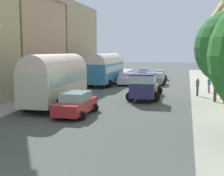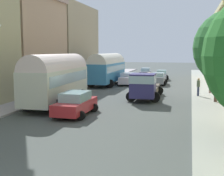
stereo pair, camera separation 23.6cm
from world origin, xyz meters
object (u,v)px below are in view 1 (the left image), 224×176
(car_1, at_px, (160,75))
(pedestrian_0, at_px, (209,84))
(car_0, at_px, (157,79))
(car_2, at_px, (76,104))
(car_4, at_px, (144,72))
(pedestrian_1, at_px, (198,86))
(cargo_truck_0, at_px, (145,85))
(parked_bus_1, at_px, (106,68))
(parked_bus_0, at_px, (56,77))
(car_3, at_px, (127,79))

(car_1, relative_size, pedestrian_0, 2.44)
(car_0, xyz_separation_m, pedestrian_0, (5.92, -7.26, 0.20))
(car_1, height_order, car_2, car_2)
(car_4, xyz_separation_m, pedestrian_1, (7.99, -20.86, 0.32))
(cargo_truck_0, bearing_deg, parked_bus_1, 121.64)
(cargo_truck_0, xyz_separation_m, car_2, (-3.59, -7.65, -0.49))
(cargo_truck_0, relative_size, car_4, 1.61)
(car_4, bearing_deg, parked_bus_0, -96.08)
(car_0, relative_size, pedestrian_1, 2.30)
(parked_bus_0, bearing_deg, car_0, 69.63)
(cargo_truck_0, relative_size, pedestrian_0, 4.20)
(parked_bus_1, relative_size, car_0, 2.22)
(car_1, bearing_deg, parked_bus_1, -124.26)
(parked_bus_0, relative_size, cargo_truck_0, 1.22)
(car_2, distance_m, pedestrian_0, 15.73)
(car_2, distance_m, car_3, 18.42)
(car_3, relative_size, pedestrian_0, 2.32)
(pedestrian_0, height_order, pedestrian_1, pedestrian_1)
(car_2, bearing_deg, car_4, 89.57)
(parked_bus_0, distance_m, pedestrian_0, 15.55)
(car_0, distance_m, pedestrian_0, 9.37)
(pedestrian_1, bearing_deg, parked_bus_1, 144.89)
(car_1, height_order, car_3, car_3)
(car_4, bearing_deg, car_3, -91.68)
(car_4, distance_m, pedestrian_1, 22.34)
(car_2, bearing_deg, parked_bus_1, 98.66)
(car_1, relative_size, car_2, 0.95)
(parked_bus_1, bearing_deg, cargo_truck_0, -58.36)
(cargo_truck_0, xyz_separation_m, car_0, (-0.09, 12.20, -0.50))
(pedestrian_0, relative_size, pedestrian_1, 0.94)
(pedestrian_0, bearing_deg, car_1, 113.41)
(parked_bus_1, relative_size, cargo_truck_0, 1.29)
(cargo_truck_0, distance_m, car_2, 8.47)
(car_4, bearing_deg, pedestrian_1, -69.03)
(parked_bus_1, height_order, car_3, parked_bus_1)
(car_0, bearing_deg, pedestrian_1, -63.89)
(cargo_truck_0, relative_size, car_1, 1.72)
(cargo_truck_0, height_order, car_0, cargo_truck_0)
(cargo_truck_0, bearing_deg, car_0, 90.44)
(cargo_truck_0, bearing_deg, car_2, -115.16)
(parked_bus_0, distance_m, car_3, 15.70)
(car_2, bearing_deg, cargo_truck_0, 64.84)
(car_3, xyz_separation_m, pedestrian_0, (9.56, -5.82, 0.19))
(parked_bus_1, bearing_deg, parked_bus_0, -90.10)
(cargo_truck_0, relative_size, car_2, 1.64)
(parked_bus_1, height_order, pedestrian_1, parked_bus_1)
(car_0, distance_m, car_4, 11.68)
(parked_bus_0, bearing_deg, car_1, 75.72)
(parked_bus_0, distance_m, cargo_truck_0, 7.93)
(cargo_truck_0, distance_m, pedestrian_0, 7.64)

